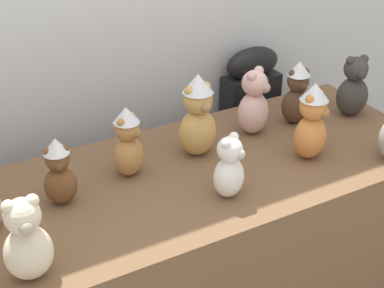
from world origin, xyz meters
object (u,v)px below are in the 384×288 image
at_px(teddy_bear_cream, 27,241).
at_px(teddy_bear_blush, 254,103).
at_px(teddy_bear_chestnut, 59,172).
at_px(teddy_bear_honey, 198,116).
at_px(teddy_bear_caramel, 128,142).
at_px(display_table, 192,256).
at_px(teddy_bear_cocoa, 297,93).
at_px(teddy_bear_snow, 229,168).
at_px(instrument_case, 248,141).
at_px(teddy_bear_charcoal, 353,88).
at_px(teddy_bear_ginger, 312,122).

xyz_separation_m(teddy_bear_cream, teddy_bear_blush, (1.05, 0.42, 0.00)).
bearing_deg(teddy_bear_chestnut, teddy_bear_blush, 15.71).
relative_size(teddy_bear_chestnut, teddy_bear_honey, 0.74).
distance_m(teddy_bear_caramel, teddy_bear_blush, 0.58).
bearing_deg(display_table, teddy_bear_blush, 22.37).
bearing_deg(teddy_bear_caramel, teddy_bear_cocoa, -28.01).
xyz_separation_m(teddy_bear_cream, teddy_bear_honey, (0.76, 0.38, 0.04)).
xyz_separation_m(teddy_bear_cocoa, teddy_bear_snow, (-0.54, -0.33, -0.03)).
relative_size(instrument_case, teddy_bear_honey, 3.02).
bearing_deg(teddy_bear_caramel, teddy_bear_blush, -25.64).
distance_m(display_table, teddy_bear_cream, 0.89).
bearing_deg(teddy_bear_cream, instrument_case, 34.61).
bearing_deg(teddy_bear_charcoal, teddy_bear_snow, -149.61).
relative_size(teddy_bear_caramel, teddy_bear_cocoa, 0.98).
distance_m(teddy_bear_cream, teddy_bear_ginger, 1.13).
xyz_separation_m(teddy_bear_charcoal, teddy_bear_honey, (-0.75, 0.03, 0.03)).
distance_m(teddy_bear_caramel, teddy_bear_snow, 0.38).
xyz_separation_m(display_table, teddy_bear_cream, (-0.67, -0.26, 0.52)).
height_order(teddy_bear_honey, teddy_bear_cocoa, teddy_bear_honey).
bearing_deg(teddy_bear_blush, display_table, 172.32).
bearing_deg(teddy_bear_honey, teddy_bear_cream, -158.45).
bearing_deg(teddy_bear_ginger, teddy_bear_cream, 165.38).
bearing_deg(teddy_bear_chestnut, teddy_bear_snow, -16.14).
relative_size(display_table, teddy_bear_ginger, 6.39).
relative_size(instrument_case, teddy_bear_blush, 3.56).
bearing_deg(display_table, instrument_case, 40.04).
distance_m(teddy_bear_caramel, teddy_bear_cream, 0.59).
bearing_deg(teddy_bear_blush, teddy_bear_ginger, -104.80).
xyz_separation_m(instrument_case, teddy_bear_blush, (-0.24, -0.36, 0.42)).
xyz_separation_m(teddy_bear_caramel, teddy_bear_ginger, (0.65, -0.22, 0.02)).
relative_size(teddy_bear_chestnut, teddy_bear_cocoa, 0.89).
distance_m(display_table, teddy_bear_blush, 0.66).
relative_size(teddy_bear_charcoal, teddy_bear_cocoa, 0.99).
height_order(teddy_bear_charcoal, teddy_bear_snow, teddy_bear_charcoal).
xyz_separation_m(teddy_bear_honey, teddy_bear_ginger, (0.36, -0.23, -0.01)).
bearing_deg(teddy_bear_cocoa, teddy_bear_snow, -139.70).
bearing_deg(instrument_case, teddy_bear_blush, -124.16).
distance_m(display_table, teddy_bear_caramel, 0.58).
relative_size(instrument_case, teddy_bear_caramel, 3.69).
height_order(teddy_bear_caramel, teddy_bear_snow, teddy_bear_caramel).
height_order(instrument_case, teddy_bear_cream, teddy_bear_cream).
bearing_deg(instrument_case, teddy_bear_cream, -149.28).
xyz_separation_m(teddy_bear_caramel, teddy_bear_blush, (0.58, 0.05, -0.00)).
bearing_deg(teddy_bear_snow, instrument_case, 20.70).
height_order(teddy_bear_cocoa, teddy_bear_ginger, teddy_bear_ginger).
bearing_deg(teddy_bear_chestnut, teddy_bear_honey, 14.95).
distance_m(display_table, instrument_case, 0.81).
height_order(teddy_bear_charcoal, teddy_bear_ginger, teddy_bear_ginger).
distance_m(instrument_case, teddy_bear_charcoal, 0.64).
xyz_separation_m(teddy_bear_charcoal, teddy_bear_snow, (-0.80, -0.27, -0.02)).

